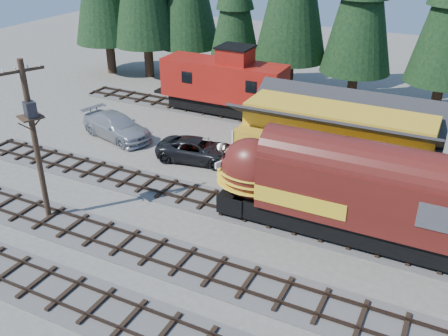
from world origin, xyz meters
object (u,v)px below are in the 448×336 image
at_px(caboose, 224,84).
at_px(utility_pole, 34,133).
at_px(pickup_truck_b, 116,126).
at_px(locomotive, 351,196).
at_px(depot, 336,137).
at_px(pickup_truck_a, 198,150).

relative_size(caboose, utility_pole, 1.17).
bearing_deg(caboose, pickup_truck_b, -121.59).
height_order(locomotive, caboose, caboose).
bearing_deg(caboose, depot, -32.28).
relative_size(depot, utility_pole, 1.37).
bearing_deg(utility_pole, locomotive, 43.48).
xyz_separation_m(caboose, utility_pole, (-1.53, -19.75, 2.55)).
bearing_deg(utility_pole, pickup_truck_a, 92.56).
distance_m(depot, utility_pole, 18.31).
bearing_deg(utility_pole, caboose, 109.28).
xyz_separation_m(locomotive, caboose, (-14.46, 14.00, 0.23)).
height_order(caboose, pickup_truck_a, caboose).
height_order(utility_pole, pickup_truck_b, utility_pole).
xyz_separation_m(caboose, pickup_truck_a, (2.54, -9.24, -1.97)).
height_order(depot, locomotive, depot).
relative_size(depot, caboose, 1.17).
distance_m(depot, pickup_truck_b, 17.24).
height_order(caboose, utility_pole, utility_pole).
xyz_separation_m(depot, pickup_truck_b, (-17.10, -0.99, -2.02)).
xyz_separation_m(locomotive, utility_pole, (-15.99, -5.75, 2.78)).
bearing_deg(utility_pole, depot, 66.13).
relative_size(pickup_truck_a, pickup_truck_b, 0.90).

